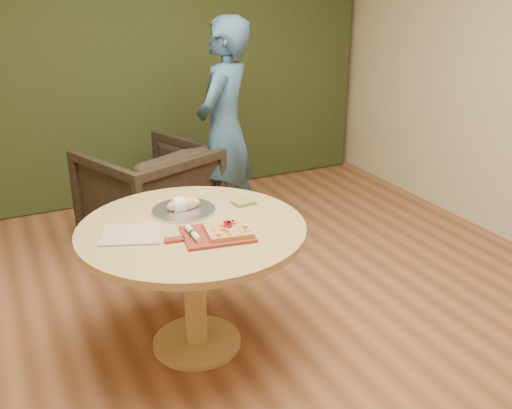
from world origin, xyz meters
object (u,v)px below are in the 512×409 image
object	(u,v)px
serving_tray	(184,210)
flatbread_pizza	(228,229)
armchair	(149,190)
bread_roll	(182,205)
pizza_paddle	(215,235)
pedestal_table	(193,250)
cutlery_roll	(193,233)
person_standing	(225,130)

from	to	relation	value
serving_tray	flatbread_pizza	bearing A→B (deg)	-75.11
flatbread_pizza	armchair	xyz separation A→B (m)	(0.03, 1.63, -0.34)
bread_roll	armchair	xyz separation A→B (m)	(0.14, 1.24, -0.36)
pizza_paddle	bread_roll	bearing A→B (deg)	105.87
pedestal_table	pizza_paddle	xyz separation A→B (m)	(0.06, -0.17, 0.15)
serving_tray	bread_roll	distance (m)	0.04
flatbread_pizza	armchair	distance (m)	1.66
pizza_paddle	cutlery_roll	distance (m)	0.12
pedestal_table	flatbread_pizza	distance (m)	0.28
armchair	flatbread_pizza	bearing A→B (deg)	67.34
cutlery_roll	pizza_paddle	bearing A→B (deg)	-10.81
pizza_paddle	flatbread_pizza	size ratio (longest dim) A/B	1.85
pedestal_table	person_standing	xyz separation A→B (m)	(0.78, 1.38, 0.25)
pedestal_table	cutlery_roll	distance (m)	0.23
bread_roll	cutlery_roll	bearing A→B (deg)	-100.59
pizza_paddle	armchair	world-z (taller)	armchair
serving_tray	pedestal_table	bearing A→B (deg)	-97.61
cutlery_roll	armchair	size ratio (longest dim) A/B	0.23
person_standing	flatbread_pizza	bearing A→B (deg)	24.18
flatbread_pizza	person_standing	world-z (taller)	person_standing
pizza_paddle	person_standing	size ratio (longest dim) A/B	0.27
pedestal_table	person_standing	distance (m)	1.60
pedestal_table	flatbread_pizza	world-z (taller)	flatbread_pizza
cutlery_roll	serving_tray	size ratio (longest dim) A/B	0.56
bread_roll	pizza_paddle	bearing A→B (deg)	-83.00
armchair	pedestal_table	bearing A→B (deg)	62.06
pedestal_table	pizza_paddle	world-z (taller)	pizza_paddle
pedestal_table	armchair	distance (m)	1.46
pizza_paddle	person_standing	bearing A→B (deg)	74.10
bread_roll	person_standing	size ratio (longest dim) A/B	0.11
armchair	person_standing	bearing A→B (deg)	152.18
armchair	pizza_paddle	bearing A→B (deg)	65.01
pedestal_table	bread_roll	distance (m)	0.28
serving_tray	bread_roll	size ratio (longest dim) A/B	1.84
serving_tray	armchair	distance (m)	1.29
serving_tray	person_standing	distance (m)	1.39
bread_roll	armchair	distance (m)	1.30
serving_tray	person_standing	world-z (taller)	person_standing
cutlery_roll	bread_roll	world-z (taller)	bread_roll
pedestal_table	cutlery_roll	world-z (taller)	cutlery_roll
pizza_paddle	cutlery_roll	world-z (taller)	cutlery_roll
pedestal_table	armchair	bearing A→B (deg)	83.65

